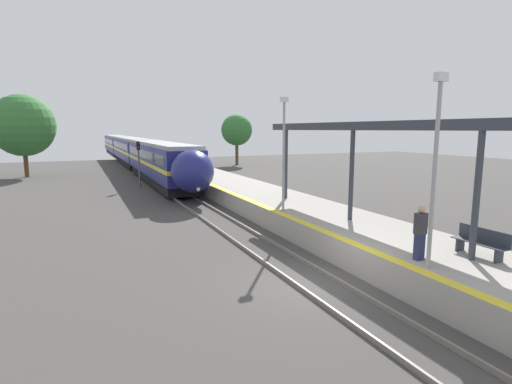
% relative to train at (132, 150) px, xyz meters
% --- Properties ---
extents(ground_plane, '(120.00, 120.00, 0.00)m').
position_rel_train_xyz_m(ground_plane, '(0.00, -47.18, -2.20)').
color(ground_plane, '#423F3D').
extents(rail_left, '(0.08, 90.00, 0.15)m').
position_rel_train_xyz_m(rail_left, '(-0.72, -47.18, -2.13)').
color(rail_left, slate).
rests_on(rail_left, ground_plane).
extents(rail_right, '(0.08, 90.00, 0.15)m').
position_rel_train_xyz_m(rail_right, '(0.72, -47.18, -2.13)').
color(rail_right, slate).
rests_on(rail_right, ground_plane).
extents(train, '(2.92, 67.58, 3.85)m').
position_rel_train_xyz_m(train, '(0.00, 0.00, 0.00)').
color(train, black).
rests_on(train, ground_plane).
extents(platform_right, '(4.36, 64.00, 1.05)m').
position_rel_train_xyz_m(platform_right, '(3.80, -47.18, -1.68)').
color(platform_right, '#9E998E').
rests_on(platform_right, ground_plane).
extents(platform_bench, '(0.44, 1.78, 0.89)m').
position_rel_train_xyz_m(platform_bench, '(4.58, -49.57, -0.68)').
color(platform_bench, '#2D333D').
rests_on(platform_bench, platform_right).
extents(person_waiting, '(0.36, 0.22, 1.69)m').
position_rel_train_xyz_m(person_waiting, '(2.51, -49.06, -0.29)').
color(person_waiting, navy).
rests_on(person_waiting, platform_right).
extents(railway_signal, '(0.28, 0.28, 3.96)m').
position_rel_train_xyz_m(railway_signal, '(-2.09, -22.30, 0.24)').
color(railway_signal, '#59595E').
rests_on(railway_signal, ground_plane).
extents(lamppost_near, '(0.36, 0.20, 5.48)m').
position_rel_train_xyz_m(lamppost_near, '(2.20, -49.71, 1.97)').
color(lamppost_near, '#9E9EA3').
rests_on(lamppost_near, platform_right).
extents(lamppost_mid, '(0.36, 0.20, 5.48)m').
position_rel_train_xyz_m(lamppost_mid, '(2.20, -40.77, 1.97)').
color(lamppost_mid, '#9E9EA3').
rests_on(lamppost_mid, platform_right).
extents(station_canopy, '(2.02, 15.09, 4.28)m').
position_rel_train_xyz_m(station_canopy, '(4.59, -43.66, 2.81)').
color(station_canopy, '#333842').
rests_on(station_canopy, platform_right).
extents(background_tree_left, '(6.39, 6.39, 8.59)m').
position_rel_train_xyz_m(background_tree_left, '(-11.92, -9.53, 3.19)').
color(background_tree_left, brown).
rests_on(background_tree_left, ground_plane).
extents(background_tree_right, '(4.35, 4.35, 7.09)m').
position_rel_train_xyz_m(background_tree_right, '(13.71, -5.02, 2.69)').
color(background_tree_right, brown).
rests_on(background_tree_right, ground_plane).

